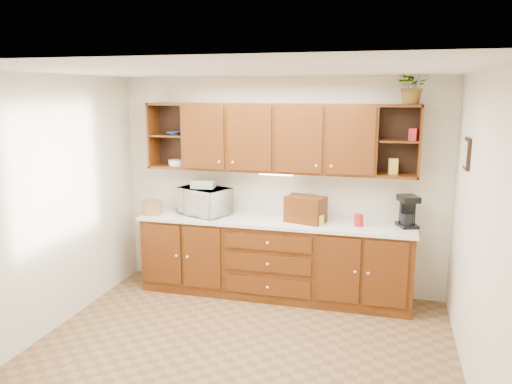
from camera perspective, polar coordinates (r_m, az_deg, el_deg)
The scene contains 26 objects.
floor at distance 4.94m, azimuth -1.96°, elevation -17.96°, with size 4.00×4.00×0.00m, color brown.
ceiling at distance 4.31m, azimuth -2.20°, elevation 13.76°, with size 4.00×4.00×0.00m, color white.
back_wall at distance 6.11m, azimuth 2.75°, elevation 0.79°, with size 4.00×4.00×0.00m, color beige.
left_wall at distance 5.38m, azimuth -22.92°, elevation -1.56°, with size 3.50×3.50×0.00m, color beige.
right_wall at distance 4.33m, azimuth 24.24°, elevation -4.65°, with size 3.50×3.50×0.00m, color beige.
base_cabinets at distance 6.04m, azimuth 2.06°, elevation -7.67°, with size 3.20×0.60×0.90m, color #351906.
countertop at distance 5.89m, azimuth 2.07°, elevation -3.37°, with size 3.24×0.64×0.04m, color white.
upper_cabinets at distance 5.87m, azimuth 2.56°, elevation 6.21°, with size 3.20×0.33×0.80m.
undercabinet_light at distance 5.87m, azimuth 2.32°, elevation 2.05°, with size 0.40×0.05×0.03m, color white.
framed_picture at distance 5.10m, azimuth 22.97°, elevation 4.06°, with size 0.03×0.24×0.30m, color black.
wicker_basket at distance 6.29m, azimuth -11.78°, elevation -1.75°, with size 0.25×0.25×0.16m, color #A27A43.
microwave at distance 6.14m, azimuth -5.98°, elevation -1.03°, with size 0.60×0.41×0.33m, color silver.
towel_stack at distance 6.10m, azimuth -6.02°, elevation 0.88°, with size 0.28×0.20×0.08m, color #D3DB67.
wine_bottle at distance 6.21m, azimuth -5.00°, elevation -1.00°, with size 0.07×0.07×0.31m, color black.
woven_tray at distance 6.32m, azimuth -5.07°, elevation -2.12°, with size 0.35×0.35×0.02m, color #A27A43.
bread_box at distance 5.78m, azimuth 5.68°, elevation -1.97°, with size 0.43×0.27×0.30m, color #351906.
mug_tree at distance 5.92m, azimuth 4.09°, elevation -2.63°, with size 0.30×0.29×0.32m.
canister_red at distance 5.72m, azimuth 11.65°, elevation -3.17°, with size 0.10×0.10×0.13m, color #A7181A.
canister_white at distance 5.75m, azimuth 5.38°, elevation -2.56°, with size 0.08×0.08×0.20m, color white.
canister_yellow at distance 5.68m, azimuth 7.30°, elevation -3.23°, with size 0.10×0.10×0.12m, color gold.
coffee_maker at distance 5.81m, azimuth 16.95°, elevation -2.15°, with size 0.27×0.30×0.36m.
bowl_stack at distance 6.26m, azimuth -9.43°, elevation 6.64°, with size 0.16×0.16×0.04m, color navy.
plate_stack at distance 6.29m, azimuth -9.07°, elevation 3.33°, with size 0.20×0.20×0.07m, color white.
pantry_box_yellow at distance 5.74m, azimuth 15.39°, elevation 2.84°, with size 0.10×0.08×0.18m, color gold.
pantry_box_red at distance 5.71m, azimuth 17.58°, elevation 6.29°, with size 0.09×0.08×0.13m, color #A7181A.
potted_plant at distance 5.66m, azimuth 17.54°, elevation 11.54°, with size 0.35×0.31×0.39m, color #999999.
Camera 1 is at (1.27, -4.12, 2.42)m, focal length 35.00 mm.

